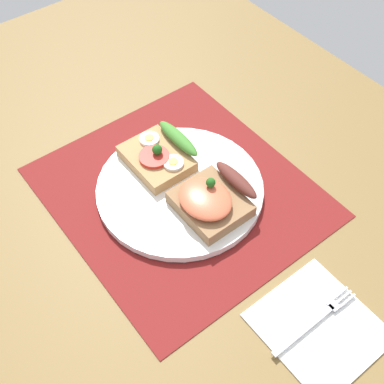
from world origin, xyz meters
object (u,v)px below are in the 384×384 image
(napkin, at_px, (319,326))
(fork, at_px, (316,319))
(sandwich_egg_tomato, at_px, (159,155))
(sandwich_salmon, at_px, (212,199))
(plate, at_px, (180,189))

(napkin, bearing_deg, fork, 163.10)
(sandwich_egg_tomato, xyz_separation_m, sandwich_salmon, (0.12, 0.01, 0.01))
(napkin, bearing_deg, plate, -178.62)
(sandwich_egg_tomato, height_order, napkin, sandwich_egg_tomato)
(plate, bearing_deg, sandwich_egg_tomato, 175.01)
(plate, bearing_deg, napkin, 1.38)
(sandwich_egg_tomato, xyz_separation_m, napkin, (0.34, 0.00, -0.03))
(sandwich_salmon, bearing_deg, napkin, -1.53)
(plate, relative_size, sandwich_egg_tomato, 2.37)
(sandwich_salmon, xyz_separation_m, fork, (0.22, -0.00, -0.03))
(sandwich_salmon, bearing_deg, sandwich_egg_tomato, -176.45)
(sandwich_egg_tomato, bearing_deg, plate, -4.99)
(sandwich_egg_tomato, relative_size, napkin, 0.74)
(sandwich_egg_tomato, bearing_deg, napkin, 0.26)
(fork, bearing_deg, plate, -178.14)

